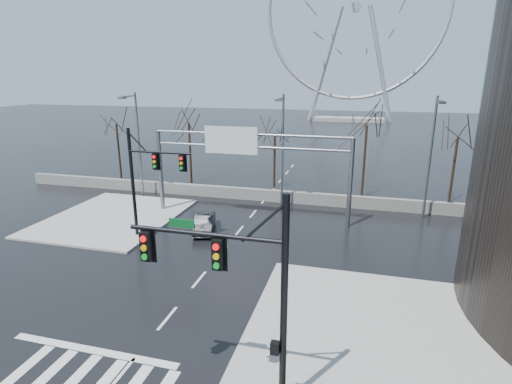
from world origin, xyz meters
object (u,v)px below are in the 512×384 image
(signal_mast_far, at_px, (146,174))
(sign_gantry, at_px, (245,157))
(ferris_wheel, at_px, (355,15))
(car, at_px, (204,223))
(signal_mast_near, at_px, (244,282))

(signal_mast_far, relative_size, sign_gantry, 0.49)
(ferris_wheel, xyz_separation_m, car, (-7.56, -83.76, -25.48))
(signal_mast_near, bearing_deg, sign_gantry, 106.19)
(car, bearing_deg, signal_mast_far, -161.25)
(sign_gantry, distance_m, car, 6.25)
(signal_mast_near, relative_size, signal_mast_far, 1.00)
(sign_gantry, bearing_deg, signal_mast_near, -73.81)
(signal_mast_far, relative_size, ferris_wheel, 0.16)
(signal_mast_far, bearing_deg, car, 34.57)
(signal_mast_far, bearing_deg, ferris_wheel, 82.80)
(ferris_wheel, bearing_deg, car, -95.16)
(signal_mast_near, height_order, ferris_wheel, ferris_wheel)
(signal_mast_near, bearing_deg, car, 116.74)
(signal_mast_near, distance_m, car, 17.62)
(signal_mast_far, distance_m, ferris_wheel, 89.30)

